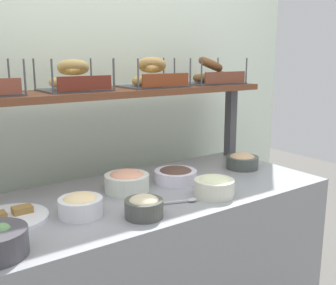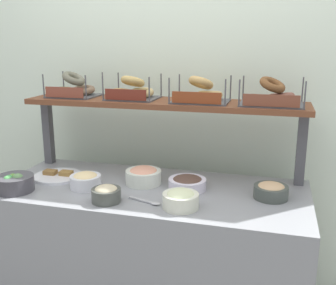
% 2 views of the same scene
% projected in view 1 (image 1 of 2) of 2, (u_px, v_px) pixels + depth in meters
% --- Properties ---
extents(back_wall, '(2.84, 0.06, 2.40)m').
position_uv_depth(back_wall, '(89.00, 101.00, 2.11)').
color(back_wall, white).
rests_on(back_wall, ground_plane).
extents(deli_counter, '(1.64, 0.70, 0.85)m').
position_uv_depth(deli_counter, '(147.00, 280.00, 1.84)').
color(deli_counter, gray).
rests_on(deli_counter, ground_plane).
extents(shelf_riser_right, '(0.05, 0.05, 0.40)m').
position_uv_depth(shelf_riser_right, '(231.00, 122.00, 2.35)').
color(shelf_riser_right, '#4C4C51').
rests_on(shelf_riser_right, deli_counter).
extents(upper_shelf, '(1.60, 0.32, 0.03)m').
position_uv_depth(upper_shelf, '(114.00, 92.00, 1.87)').
color(upper_shelf, brown).
rests_on(upper_shelf, shelf_riser_left).
extents(bowl_chocolate_spread, '(0.20, 0.20, 0.07)m').
position_uv_depth(bowl_chocolate_spread, '(176.00, 175.00, 1.88)').
color(bowl_chocolate_spread, white).
rests_on(bowl_chocolate_spread, deli_counter).
extents(bowl_egg_salad, '(0.16, 0.16, 0.09)m').
position_uv_depth(bowl_egg_salad, '(81.00, 205.00, 1.48)').
color(bowl_egg_salad, white).
rests_on(bowl_egg_salad, deli_counter).
extents(bowl_hummus, '(0.17, 0.17, 0.08)m').
position_uv_depth(bowl_hummus, '(242.00, 161.00, 2.11)').
color(bowl_hummus, '#434A44').
rests_on(bowl_hummus, deli_counter).
extents(bowl_lox_spread, '(0.20, 0.20, 0.10)m').
position_uv_depth(bowl_lox_spread, '(127.00, 181.00, 1.75)').
color(bowl_lox_spread, white).
rests_on(bowl_lox_spread, deli_counter).
extents(bowl_tuna_salad, '(0.14, 0.14, 0.08)m').
position_uv_depth(bowl_tuna_salad, '(144.00, 206.00, 1.47)').
color(bowl_tuna_salad, '#484B45').
rests_on(bowl_tuna_salad, deli_counter).
extents(bowl_potato_salad, '(0.17, 0.17, 0.09)m').
position_uv_depth(bowl_potato_salad, '(214.00, 186.00, 1.69)').
color(bowl_potato_salad, silver).
rests_on(bowl_potato_salad, deli_counter).
extents(serving_plate_white, '(0.27, 0.27, 0.04)m').
position_uv_depth(serving_plate_white, '(10.00, 218.00, 1.45)').
color(serving_plate_white, white).
rests_on(serving_plate_white, deli_counter).
extents(serving_spoon_near_plate, '(0.18, 0.07, 0.01)m').
position_uv_depth(serving_spoon_near_plate, '(183.00, 201.00, 1.62)').
color(serving_spoon_near_plate, '#B7B7BC').
rests_on(serving_spoon_near_plate, deli_counter).
extents(bagel_basket_plain, '(0.28, 0.24, 0.14)m').
position_uv_depth(bagel_basket_plain, '(74.00, 80.00, 1.76)').
color(bagel_basket_plain, '#4C4C51').
rests_on(bagel_basket_plain, upper_shelf).
extents(bagel_basket_sesame, '(0.31, 0.24, 0.15)m').
position_uv_depth(bagel_basket_sesame, '(152.00, 77.00, 1.97)').
color(bagel_basket_sesame, '#4C4C51').
rests_on(bagel_basket_sesame, upper_shelf).
extents(bagel_basket_cinnamon_raisin, '(0.33, 0.27, 0.15)m').
position_uv_depth(bagel_basket_cinnamon_raisin, '(210.00, 75.00, 2.18)').
color(bagel_basket_cinnamon_raisin, '#4C4C51').
rests_on(bagel_basket_cinnamon_raisin, upper_shelf).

